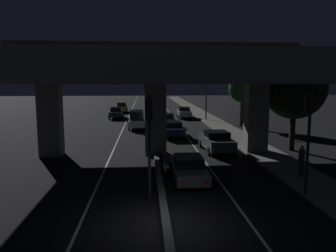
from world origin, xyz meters
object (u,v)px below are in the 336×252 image
traffic_light_right_of_median (308,123)px  car_grey_lead (188,168)px  car_grey_fourth (166,119)px  car_taxi_yellow_third_oncoming (122,107)px  pedestrian_on_sidewalk (301,161)px  car_dark_blue_third (172,129)px  car_white_lead_oncoming (137,119)px  traffic_light_left_of_median (149,129)px  car_dark_green_second_oncoming (116,113)px  car_grey_second (216,141)px  motorcycle_white_filtering_near (166,165)px  street_lamp (204,84)px  car_silver_fifth (184,112)px

traffic_light_right_of_median → car_grey_lead: size_ratio=1.11×
car_grey_fourth → car_taxi_yellow_third_oncoming: car_taxi_yellow_third_oncoming is taller
car_taxi_yellow_third_oncoming → pedestrian_on_sidewalk: 40.31m
traffic_light_right_of_median → car_dark_blue_third: bearing=106.1°
car_grey_lead → car_white_lead_oncoming: bearing=9.5°
pedestrian_on_sidewalk → car_taxi_yellow_third_oncoming: bearing=108.2°
traffic_light_right_of_median → car_grey_fourth: 25.07m
traffic_light_left_of_median → car_dark_green_second_oncoming: 32.68m
car_dark_blue_third → car_grey_fourth: 7.50m
car_grey_second → pedestrian_on_sidewalk: bearing=-159.1°
traffic_light_right_of_median → car_white_lead_oncoming: size_ratio=1.12×
motorcycle_white_filtering_near → pedestrian_on_sidewalk: pedestrian_on_sidewalk is taller
car_grey_second → car_dark_green_second_oncoming: car_grey_second is taller
car_white_lead_oncoming → motorcycle_white_filtering_near: bearing=4.9°
traffic_light_left_of_median → car_grey_lead: 4.45m
street_lamp → car_dark_green_second_oncoming: (-11.94, 3.27, -4.15)m
car_taxi_yellow_third_oncoming → motorcycle_white_filtering_near: size_ratio=2.38×
car_dark_blue_third → pedestrian_on_sidewalk: 15.45m
car_white_lead_oncoming → car_taxi_yellow_third_oncoming: car_white_lead_oncoming is taller
car_taxi_yellow_third_oncoming → motorcycle_white_filtering_near: (5.15, -37.19, -0.21)m
car_grey_second → car_dark_blue_third: bearing=19.9°
car_grey_fourth → car_taxi_yellow_third_oncoming: size_ratio=1.03×
car_grey_fourth → pedestrian_on_sidewalk: pedestrian_on_sidewalk is taller
motorcycle_white_filtering_near → car_grey_second: bearing=-38.7°
traffic_light_left_of_median → street_lamp: (7.63, 29.03, 1.64)m
traffic_light_left_of_median → car_grey_fourth: (2.32, 24.41, -2.54)m
pedestrian_on_sidewalk → car_dark_green_second_oncoming: bearing=113.3°
traffic_light_left_of_median → street_lamp: bearing=75.3°
car_grey_second → car_white_lead_oncoming: 13.88m
car_silver_fifth → pedestrian_on_sidewalk: bearing=-173.2°
street_lamp → car_silver_fifth: bearing=125.1°
car_silver_fifth → car_white_lead_oncoming: car_white_lead_oncoming is taller
traffic_light_right_of_median → street_lamp: size_ratio=0.62×
car_grey_fourth → car_silver_fifth: size_ratio=0.91×
car_white_lead_oncoming → car_dark_green_second_oncoming: (-3.14, 9.99, -0.26)m
car_grey_lead → car_taxi_yellow_third_oncoming: (-6.30, 38.08, 0.13)m
car_grey_lead → motorcycle_white_filtering_near: motorcycle_white_filtering_near is taller
traffic_light_right_of_median → street_lamp: bearing=89.4°
traffic_light_left_of_median → traffic_light_right_of_median: bearing=-0.0°
car_grey_fourth → pedestrian_on_sidewalk: (6.11, -21.74, 0.24)m
motorcycle_white_filtering_near → car_dark_green_second_oncoming: bearing=6.2°
traffic_light_left_of_median → motorcycle_white_filtering_near: bearing=75.2°
car_dark_blue_third → car_grey_second: bearing=-159.3°
car_white_lead_oncoming → street_lamp: bearing=125.6°
traffic_light_left_of_median → traffic_light_right_of_median: (7.31, -0.00, 0.20)m
motorcycle_white_filtering_near → pedestrian_on_sidewalk: size_ratio=1.01×
traffic_light_left_of_median → car_grey_second: (5.27, 10.01, -2.51)m
traffic_light_right_of_median → car_grey_second: size_ratio=1.12×
traffic_light_right_of_median → car_grey_lead: (-5.16, 2.89, -2.81)m
car_grey_fourth → motorcycle_white_filtering_near: (-1.32, -20.62, -0.16)m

